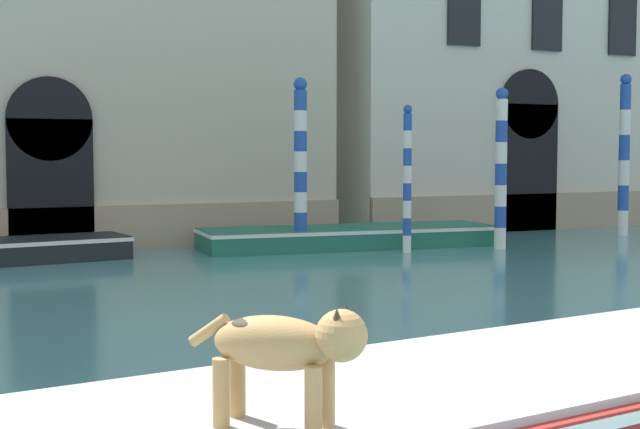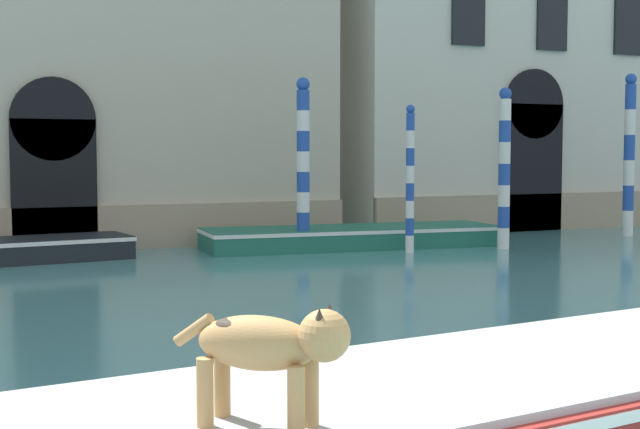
# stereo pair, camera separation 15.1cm
# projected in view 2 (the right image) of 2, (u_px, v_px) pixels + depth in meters

# --- Properties ---
(boat_foreground) EXTENTS (8.94, 3.21, 0.57)m
(boat_foreground) POSITION_uv_depth(u_px,v_px,m) (371.00, 421.00, 6.21)
(boat_foreground) COLOR maroon
(boat_foreground) RESTS_ON ground_plane
(dog_on_deck) EXTENTS (0.86, 0.86, 0.74)m
(dog_on_deck) POSITION_uv_depth(u_px,v_px,m) (270.00, 346.00, 5.17)
(dog_on_deck) COLOR tan
(dog_on_deck) RESTS_ON boat_foreground
(boat_moored_far) EXTENTS (6.95, 2.61, 0.47)m
(boat_moored_far) POSITION_uv_depth(u_px,v_px,m) (352.00, 236.00, 20.24)
(boat_moored_far) COLOR #1E6651
(boat_moored_far) RESTS_ON ground_plane
(mooring_pole_0) EXTENTS (0.19, 0.19, 3.18)m
(mooring_pole_0) POSITION_uv_depth(u_px,v_px,m) (410.00, 178.00, 19.08)
(mooring_pole_0) COLOR white
(mooring_pole_0) RESTS_ON ground_plane
(mooring_pole_1) EXTENTS (0.29, 0.29, 3.76)m
(mooring_pole_1) POSITION_uv_depth(u_px,v_px,m) (303.00, 164.00, 19.12)
(mooring_pole_1) COLOR white
(mooring_pole_1) RESTS_ON ground_plane
(mooring_pole_2) EXTENTS (0.29, 0.29, 4.18)m
(mooring_pole_2) POSITION_uv_depth(u_px,v_px,m) (629.00, 154.00, 22.97)
(mooring_pole_2) COLOR white
(mooring_pole_2) RESTS_ON ground_plane
(mooring_pole_4) EXTENTS (0.27, 0.27, 3.60)m
(mooring_pole_4) POSITION_uv_depth(u_px,v_px,m) (504.00, 168.00, 19.81)
(mooring_pole_4) COLOR white
(mooring_pole_4) RESTS_ON ground_plane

